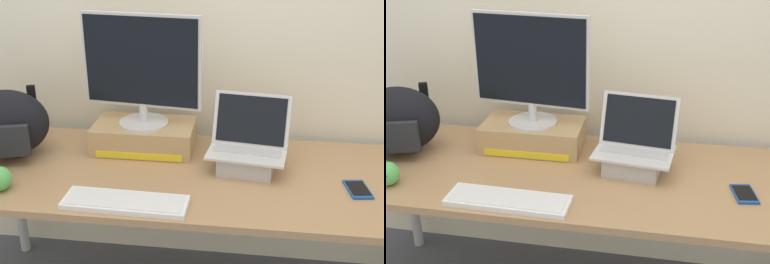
{
  "view_description": "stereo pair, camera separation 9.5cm",
  "coord_description": "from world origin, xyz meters",
  "views": [
    {
      "loc": [
        0.23,
        -1.75,
        1.67
      ],
      "look_at": [
        0.0,
        0.0,
        0.9
      ],
      "focal_mm": 45.52,
      "sensor_mm": 36.0,
      "label": 1
    },
    {
      "loc": [
        0.32,
        -1.74,
        1.67
      ],
      "look_at": [
        0.0,
        0.0,
        0.9
      ],
      "focal_mm": 45.52,
      "sensor_mm": 36.0,
      "label": 2
    }
  ],
  "objects": [
    {
      "name": "back_wall",
      "position": [
        0.0,
        0.47,
        1.3
      ],
      "size": [
        7.0,
        0.1,
        2.6
      ],
      "primitive_type": "cube",
      "color": "silver",
      "rests_on": "ground"
    },
    {
      "name": "cell_phone",
      "position": [
        0.65,
        -0.07,
        0.72
      ],
      "size": [
        0.1,
        0.15,
        0.01
      ],
      "rotation": [
        0.0,
        0.0,
        0.15
      ],
      "color": "#19479E",
      "rests_on": "desk"
    },
    {
      "name": "external_keyboard",
      "position": [
        -0.21,
        -0.28,
        0.73
      ],
      "size": [
        0.46,
        0.15,
        0.02
      ],
      "rotation": [
        0.0,
        0.0,
        -0.03
      ],
      "color": "white",
      "rests_on": "desk"
    },
    {
      "name": "toner_box_yellow",
      "position": [
        -0.24,
        0.2,
        0.78
      ],
      "size": [
        0.45,
        0.26,
        0.12
      ],
      "color": "tan",
      "rests_on": "desk"
    },
    {
      "name": "desk",
      "position": [
        0.0,
        0.0,
        0.66
      ],
      "size": [
        2.05,
        0.74,
        0.72
      ],
      "color": "#A87F56",
      "rests_on": "ground"
    },
    {
      "name": "desktop_monitor",
      "position": [
        -0.24,
        0.2,
        1.09
      ],
      "size": [
        0.52,
        0.22,
        0.49
      ],
      "rotation": [
        0.0,
        0.0,
        -0.12
      ],
      "color": "silver",
      "rests_on": "toner_box_yellow"
    },
    {
      "name": "open_laptop",
      "position": [
        0.22,
        0.07,
        0.78
      ],
      "size": [
        0.34,
        0.27,
        0.3
      ],
      "rotation": [
        0.0,
        0.0,
        -0.13
      ],
      "color": "#ADADB2",
      "rests_on": "desk"
    },
    {
      "name": "messenger_backpack",
      "position": [
        -0.81,
        0.06,
        0.87
      ],
      "size": [
        0.41,
        0.33,
        0.3
      ],
      "rotation": [
        0.0,
        0.0,
        0.29
      ],
      "color": "black",
      "rests_on": "desk"
    }
  ]
}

